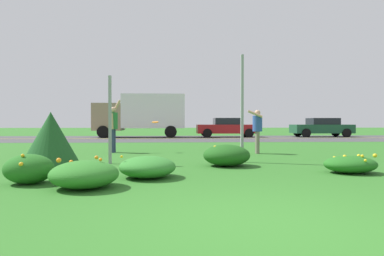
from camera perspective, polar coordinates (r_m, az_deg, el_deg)
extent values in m
plane|color=#2D6B23|center=(14.13, 1.14, -3.61)|extent=(120.00, 120.00, 0.00)
cube|color=#424244|center=(24.45, -0.68, -1.69)|extent=(120.00, 9.70, 0.01)
cube|color=yellow|center=(24.45, -0.68, -1.68)|extent=(120.00, 0.16, 0.00)
ellipsoid|color=#1E5619|center=(9.02, 5.63, -4.42)|extent=(1.20, 1.15, 0.55)
sphere|color=yellow|center=(8.82, 7.19, -3.47)|extent=(0.06, 0.06, 0.06)
sphere|color=yellow|center=(8.91, 3.76, -3.09)|extent=(0.07, 0.07, 0.07)
sphere|color=yellow|center=(9.40, 6.93, -3.38)|extent=(0.06, 0.06, 0.06)
ellipsoid|color=#337F2D|center=(7.17, -7.24, -6.27)|extent=(1.14, 1.22, 0.43)
sphere|color=yellow|center=(6.90, -5.70, -5.87)|extent=(0.09, 0.09, 0.09)
sphere|color=yellow|center=(7.04, -11.34, -4.58)|extent=(0.06, 0.06, 0.06)
sphere|color=yellow|center=(7.29, -9.58, -5.18)|extent=(0.06, 0.06, 0.06)
sphere|color=yellow|center=(7.53, -7.20, -5.17)|extent=(0.06, 0.06, 0.06)
ellipsoid|color=#23661E|center=(8.49, 24.27, -5.39)|extent=(1.15, 0.94, 0.38)
sphere|color=yellow|center=(8.65, 25.82, -4.90)|extent=(0.08, 0.08, 0.08)
sphere|color=yellow|center=(8.68, 27.54, -3.98)|extent=(0.09, 0.09, 0.09)
sphere|color=yellow|center=(8.43, 22.09, -4.53)|extent=(0.08, 0.08, 0.08)
sphere|color=yellow|center=(8.37, 23.52, -4.28)|extent=(0.08, 0.08, 0.08)
sphere|color=yellow|center=(8.67, 25.41, -4.10)|extent=(0.08, 0.08, 0.08)
sphere|color=yellow|center=(8.42, 25.89, -4.11)|extent=(0.07, 0.07, 0.07)
sphere|color=yellow|center=(8.17, 26.29, -4.74)|extent=(0.06, 0.06, 0.06)
ellipsoid|color=#23661E|center=(7.05, -24.92, -6.03)|extent=(0.88, 0.81, 0.54)
sphere|color=gold|center=(6.86, -25.75, -4.05)|extent=(0.06, 0.06, 0.06)
sphere|color=gold|center=(6.71, -25.96, -5.32)|extent=(0.08, 0.08, 0.08)
sphere|color=gold|center=(6.92, -25.75, -5.95)|extent=(0.08, 0.08, 0.08)
ellipsoid|color=#2D7526|center=(6.26, -17.05, -7.19)|extent=(1.15, 1.18, 0.46)
sphere|color=orange|center=(6.50, -15.23, -4.63)|extent=(0.07, 0.07, 0.07)
sphere|color=orange|center=(6.39, -20.79, -4.92)|extent=(0.08, 0.08, 0.08)
sphere|color=orange|center=(6.29, -19.00, -5.25)|extent=(0.07, 0.07, 0.07)
sphere|color=orange|center=(6.11, -16.23, -7.09)|extent=(0.08, 0.08, 0.08)
sphere|color=orange|center=(6.21, -14.61, -4.98)|extent=(0.06, 0.06, 0.06)
sphere|color=orange|center=(6.29, -18.45, -6.25)|extent=(0.07, 0.07, 0.07)
cube|color=#93969B|center=(9.70, -13.15, 1.32)|extent=(0.07, 0.10, 2.37)
cube|color=#93969B|center=(9.89, 8.12, 3.14)|extent=(0.07, 0.10, 3.00)
cone|color=#1E5123|center=(9.36, -21.91, -1.75)|extent=(1.48, 1.48, 1.37)
cylinder|color=#287038|center=(13.28, -12.68, 1.14)|extent=(0.34, 0.34, 0.61)
sphere|color=tan|center=(13.29, -12.68, 2.89)|extent=(0.21, 0.21, 0.21)
cylinder|color=navy|center=(13.38, -12.56, -2.02)|extent=(0.14, 0.14, 0.87)
cylinder|color=navy|center=(13.22, -12.78, -2.06)|extent=(0.14, 0.14, 0.87)
cylinder|color=tan|center=(13.46, -12.21, 3.35)|extent=(0.37, 0.14, 0.55)
cylinder|color=tan|center=(13.08, -12.84, 1.07)|extent=(0.12, 0.10, 0.58)
cylinder|color=#2D4C9E|center=(12.75, 10.56, 0.72)|extent=(0.34, 0.34, 0.56)
sphere|color=tan|center=(12.75, 10.56, 2.42)|extent=(0.21, 0.21, 0.21)
cylinder|color=#726B5B|center=(12.68, 10.59, -2.34)|extent=(0.14, 0.14, 0.79)
cylinder|color=#726B5B|center=(12.85, 10.51, -2.30)|extent=(0.14, 0.14, 0.79)
cylinder|color=tan|center=(12.54, 10.21, 2.27)|extent=(0.53, 0.16, 0.28)
cylinder|color=tan|center=(12.94, 10.38, 0.64)|extent=(0.12, 0.10, 0.53)
cylinder|color=orange|center=(13.15, -5.98, 0.97)|extent=(0.25, 0.25, 0.07)
torus|color=orange|center=(13.15, -5.98, 0.94)|extent=(0.25, 0.25, 0.07)
cube|color=#194C2D|center=(28.97, 20.25, -0.13)|extent=(4.50, 1.82, 0.66)
cube|color=black|center=(29.00, 20.43, 1.00)|extent=(2.10, 1.64, 0.52)
cylinder|color=black|center=(27.56, 18.02, -0.77)|extent=(0.66, 0.22, 0.66)
cylinder|color=black|center=(29.23, 16.76, -0.67)|extent=(0.66, 0.22, 0.66)
cylinder|color=black|center=(28.83, 23.78, -0.73)|extent=(0.66, 0.22, 0.66)
cylinder|color=black|center=(30.43, 22.26, -0.64)|extent=(0.66, 0.22, 0.66)
cube|color=maroon|center=(26.90, 5.61, -0.15)|extent=(4.50, 1.82, 0.66)
cube|color=black|center=(26.91, 5.82, 1.06)|extent=(2.10, 1.64, 0.52)
cylinder|color=black|center=(25.83, 2.51, -0.83)|extent=(0.66, 0.22, 0.66)
cylinder|color=black|center=(27.60, 2.14, -0.72)|extent=(0.66, 0.22, 0.66)
cylinder|color=black|center=(26.32, 9.24, -0.81)|extent=(0.66, 0.22, 0.66)
cylinder|color=black|center=(28.06, 8.46, -0.70)|extent=(0.66, 0.22, 0.66)
cube|color=#937F60|center=(27.01, -13.35, 1.74)|extent=(2.10, 2.30, 2.00)
cube|color=silver|center=(26.63, -6.24, 2.70)|extent=(4.60, 2.30, 2.50)
cylinder|color=black|center=(25.97, -14.21, -0.61)|extent=(0.88, 0.26, 0.88)
cylinder|color=black|center=(28.13, -13.35, -0.49)|extent=(0.88, 0.26, 0.88)
cylinder|color=black|center=(25.49, -3.47, -0.61)|extent=(0.88, 0.26, 0.88)
cylinder|color=black|center=(27.69, -3.45, -0.49)|extent=(0.88, 0.26, 0.88)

